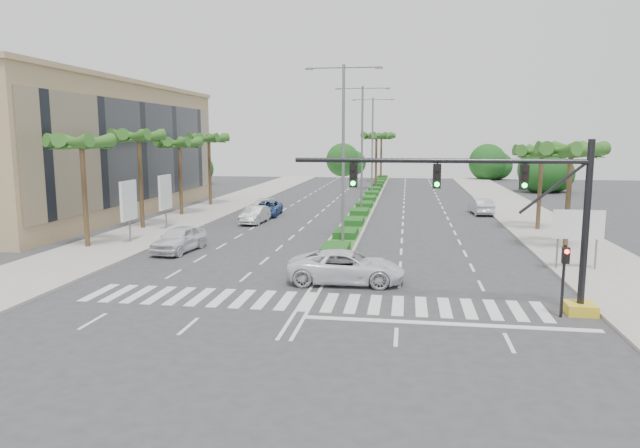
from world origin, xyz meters
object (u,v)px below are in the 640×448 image
object	(u,v)px
car_parked_a	(179,239)
car_parked_b	(255,215)
car_parked_c	(267,208)
car_crossing	(346,267)
car_right	(481,206)
car_parked_d	(262,206)

from	to	relation	value
car_parked_a	car_parked_b	distance (m)	12.75
car_parked_c	car_crossing	distance (m)	25.74
car_parked_b	car_right	bearing A→B (deg)	27.16
car_parked_a	car_parked_b	xyz separation A→B (m)	(1.58, 12.65, -0.10)
car_parked_c	car_crossing	world-z (taller)	car_crossing
car_parked_c	car_right	bearing A→B (deg)	8.33
car_parked_a	car_parked_c	size ratio (longest dim) A/B	0.97
car_parked_a	car_parked_d	distance (m)	19.48
car_parked_a	car_parked_d	xyz separation A→B (m)	(0.46, 19.47, -0.19)
car_crossing	car_parked_a	bearing A→B (deg)	59.42
car_parked_a	car_right	xyz separation A→B (m)	(21.40, 21.56, -0.06)
car_parked_d	car_right	xyz separation A→B (m)	(20.94, 2.09, 0.13)
car_right	car_parked_d	bearing A→B (deg)	0.12
car_parked_a	car_right	distance (m)	30.38
car_right	car_parked_b	bearing A→B (deg)	18.63
car_parked_c	car_right	world-z (taller)	car_right
car_parked_c	car_crossing	size ratio (longest dim) A/B	0.85
car_parked_b	car_parked_d	xyz separation A→B (m)	(-1.12, 6.82, -0.09)
car_crossing	car_right	size ratio (longest dim) A/B	1.26
car_parked_d	car_crossing	distance (m)	27.97
car_parked_a	car_parked_c	distance (m)	17.53
car_parked_c	car_right	size ratio (longest dim) A/B	1.07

